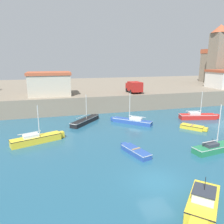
% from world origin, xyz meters
% --- Properties ---
extents(ground_plane, '(200.00, 200.00, 0.00)m').
position_xyz_m(ground_plane, '(0.00, 0.00, 0.00)').
color(ground_plane, '#235670').
extents(quay_seawall, '(120.00, 40.00, 3.09)m').
position_xyz_m(quay_seawall, '(0.00, 43.25, 1.55)').
color(quay_seawall, gray).
rests_on(quay_seawall, ground).
extents(sailboat_yellow_1, '(6.21, 3.15, 4.47)m').
position_xyz_m(sailboat_yellow_1, '(-9.70, 11.44, 0.50)').
color(sailboat_yellow_1, yellow).
rests_on(sailboat_yellow_1, ground).
extents(sailboat_green_2, '(5.60, 2.09, 5.08)m').
position_xyz_m(sailboat_green_2, '(8.61, 3.77, 0.44)').
color(sailboat_green_2, '#237A4C').
rests_on(sailboat_green_2, ground).
extents(sailboat_black_3, '(5.19, 5.60, 4.36)m').
position_xyz_m(sailboat_black_3, '(-2.96, 18.03, 0.40)').
color(sailboat_black_3, black).
rests_on(sailboat_black_3, ground).
extents(motorboat_yellow_4, '(4.31, 4.36, 2.49)m').
position_xyz_m(motorboat_yellow_4, '(1.18, -3.98, 0.60)').
color(motorboat_yellow_4, yellow).
rests_on(motorboat_yellow_4, ground).
extents(dinghy_yellow_5, '(3.05, 3.44, 0.63)m').
position_xyz_m(dinghy_yellow_5, '(11.12, 10.99, 0.30)').
color(dinghy_yellow_5, yellow).
rests_on(dinghy_yellow_5, ground).
extents(sailboat_blue_6, '(5.48, 5.25, 4.72)m').
position_xyz_m(sailboat_blue_6, '(3.84, 15.90, 0.42)').
color(sailboat_blue_6, '#284C9E').
rests_on(sailboat_blue_6, ground).
extents(dinghy_blue_7, '(2.15, 4.31, 0.64)m').
position_xyz_m(dinghy_blue_7, '(0.29, 5.46, 0.31)').
color(dinghy_blue_7, '#284C9E').
rests_on(dinghy_blue_7, ground).
extents(sailboat_red_8, '(6.63, 2.75, 4.50)m').
position_xyz_m(sailboat_red_8, '(15.30, 15.51, 0.47)').
color(sailboat_red_8, red).
rests_on(sailboat_red_8, ground).
extents(harbor_shed_near_wharf, '(7.65, 5.59, 4.24)m').
position_xyz_m(harbor_shed_near_wharf, '(-8.00, 27.48, 5.24)').
color(harbor_shed_near_wharf, '#BCB29E').
rests_on(harbor_shed_near_wharf, quay_seawall).
extents(truck_on_quay, '(2.21, 4.32, 2.20)m').
position_xyz_m(truck_on_quay, '(8.00, 26.02, 4.31)').
color(truck_on_quay, '#AD1E19').
rests_on(truck_on_quay, quay_seawall).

